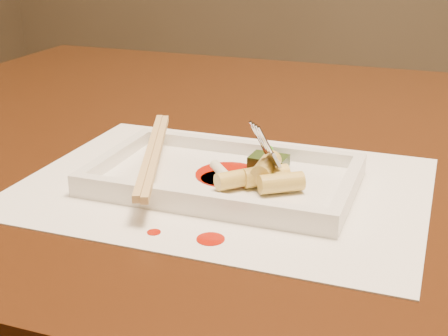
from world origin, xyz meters
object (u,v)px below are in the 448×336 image
(table, at_px, (338,217))
(fork, at_px, (299,108))
(plate_base, at_px, (224,181))
(chopstick_a, at_px, (150,151))
(placemat, at_px, (224,185))

(table, xyz_separation_m, fork, (-0.02, -0.16, 0.18))
(plate_base, relative_size, chopstick_a, 1.06)
(chopstick_a, bearing_deg, fork, 6.75)
(placemat, bearing_deg, plate_base, 0.00)
(plate_base, height_order, chopstick_a, chopstick_a)
(placemat, height_order, chopstick_a, chopstick_a)
(placemat, xyz_separation_m, plate_base, (0.00, 0.00, 0.00))
(placemat, bearing_deg, chopstick_a, 180.00)
(table, distance_m, plate_base, 0.23)
(placemat, distance_m, chopstick_a, 0.09)
(plate_base, distance_m, fork, 0.11)
(placemat, distance_m, fork, 0.11)
(plate_base, height_order, fork, fork)
(table, height_order, plate_base, plate_base)
(chopstick_a, distance_m, fork, 0.16)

